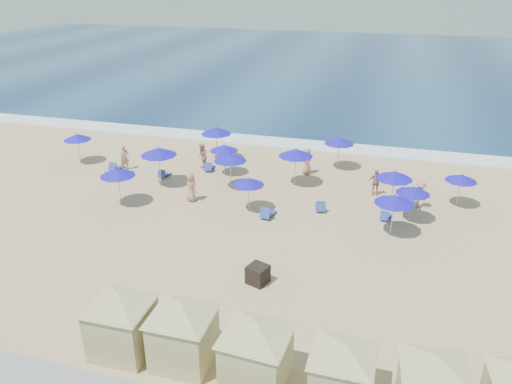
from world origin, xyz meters
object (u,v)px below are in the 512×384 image
beachgoer_5 (191,187)px  umbrella_2 (216,131)px  cabana_4 (435,380)px  umbrella_4 (224,148)px  umbrella_7 (296,153)px  umbrella_5 (230,157)px  cabana_2 (256,345)px  umbrella_1 (117,172)px  beachgoer_3 (420,195)px  trash_bin (258,274)px  umbrella_8 (394,175)px  cabana_1 (183,325)px  umbrella_0 (77,137)px  umbrella_6 (249,182)px  beachgoer_2 (376,182)px  beachgoer_4 (307,161)px  cabana_3 (342,365)px  umbrella_3 (159,151)px  umbrella_11 (394,199)px  cabana_0 (121,315)px  beachgoer_0 (125,158)px  umbrella_10 (413,190)px  beachgoer_1 (202,157)px  umbrella_9 (339,141)px  umbrella_12 (461,178)px

beachgoer_5 → umbrella_2: bearing=-49.1°
cabana_4 → umbrella_4: 21.85m
umbrella_7 → umbrella_5: bearing=-156.7°
umbrella_4 → cabana_2: bearing=-67.7°
umbrella_1 → umbrella_4: (4.43, 6.24, -0.16)m
beachgoer_3 → umbrella_5: bearing=109.6°
trash_bin → umbrella_8: (5.53, 9.51, 1.69)m
cabana_1 → umbrella_0: cabana_1 is taller
umbrella_5 → umbrella_6: umbrella_5 is taller
cabana_4 → beachgoer_2: size_ratio=2.57×
umbrella_1 → beachgoer_4: size_ratio=1.31×
cabana_4 → umbrella_8: bearing=96.2°
umbrella_6 → beachgoer_3: bearing=17.4°
cabana_3 → umbrella_3: umbrella_3 is taller
cabana_4 → umbrella_11: size_ratio=1.81×
trash_bin → cabana_0: (-3.58, -5.56, 1.16)m
umbrella_8 → umbrella_11: umbrella_8 is taller
umbrella_1 → umbrella_2: umbrella_2 is taller
beachgoer_0 → beachgoer_5: 7.42m
umbrella_5 → cabana_2: bearing=-68.6°
trash_bin → umbrella_6: bearing=129.5°
trash_bin → cabana_2: (1.56, -5.76, 1.17)m
cabana_2 → beachgoer_5: (-7.79, 13.07, -0.70)m
umbrella_10 → cabana_3: bearing=-98.9°
umbrella_2 → umbrella_0: bearing=-160.3°
cabana_1 → cabana_4: 8.41m
beachgoer_1 → trash_bin: bearing=-3.0°
cabana_4 → umbrella_10: bearing=92.5°
umbrella_3 → umbrella_6: size_ratio=1.27×
cabana_1 → beachgoer_2: 17.69m
umbrella_11 → cabana_1: bearing=-120.3°
umbrella_0 → umbrella_9: size_ratio=0.94×
umbrella_3 → beachgoer_3: (16.23, 0.95, -1.48)m
trash_bin → cabana_3: bearing=-32.9°
cabana_1 → umbrella_2: 20.96m
cabana_0 → umbrella_5: (-0.97, 15.37, 0.52)m
umbrella_7 → beachgoer_0: 12.16m
cabana_2 → cabana_3: 2.84m
umbrella_8 → beachgoer_4: size_ratio=1.33×
cabana_2 → umbrella_4: bearing=112.3°
umbrella_1 → beachgoer_3: umbrella_1 is taller
umbrella_10 → beachgoer_2: size_ratio=1.30×
cabana_2 → umbrella_12: cabana_2 is taller
umbrella_2 → beachgoer_4: umbrella_2 is taller
umbrella_9 → beachgoer_2: size_ratio=1.42×
umbrella_5 → umbrella_7: 4.23m
cabana_0 → umbrella_2: (-3.64, 20.16, 0.63)m
umbrella_7 → beachgoer_5: 7.09m
cabana_2 → umbrella_5: cabana_2 is taller
umbrella_4 → beachgoer_4: 5.76m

